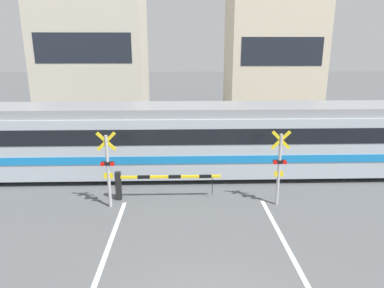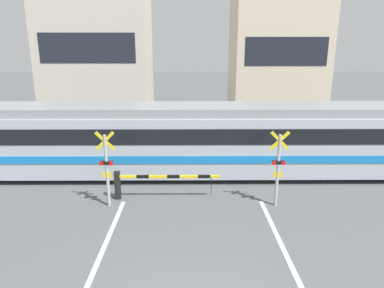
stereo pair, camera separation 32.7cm
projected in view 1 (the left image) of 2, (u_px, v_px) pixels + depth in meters
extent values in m
cube|color=#5B564C|center=(192.00, 179.00, 14.72)|extent=(50.00, 0.10, 0.08)
cube|color=#5B564C|center=(191.00, 168.00, 16.10)|extent=(50.00, 0.10, 0.08)
cube|color=#ADB7C1|center=(217.00, 142.00, 15.05)|extent=(21.68, 2.75, 2.53)
cube|color=gray|center=(218.00, 109.00, 14.66)|extent=(21.46, 2.42, 0.36)
cube|color=#197AC6|center=(217.00, 150.00, 15.15)|extent=(21.70, 2.80, 0.32)
cube|color=black|center=(217.00, 129.00, 14.90)|extent=(20.81, 2.79, 0.64)
cylinder|color=black|center=(60.00, 173.00, 14.46)|extent=(0.76, 0.12, 0.76)
cylinder|color=black|center=(71.00, 162.00, 15.84)|extent=(0.76, 0.12, 0.76)
cylinder|color=black|center=(372.00, 169.00, 14.86)|extent=(0.76, 0.12, 0.76)
cylinder|color=black|center=(356.00, 159.00, 16.24)|extent=(0.76, 0.12, 0.76)
cube|color=black|center=(118.00, 186.00, 12.66)|extent=(0.20, 0.20, 1.08)
cube|color=yellow|center=(170.00, 177.00, 12.62)|extent=(3.80, 0.09, 0.09)
cube|color=black|center=(144.00, 177.00, 12.60)|extent=(0.46, 0.10, 0.10)
cube|color=black|center=(175.00, 177.00, 12.63)|extent=(0.46, 0.10, 0.10)
cube|color=black|center=(205.00, 176.00, 12.66)|extent=(0.46, 0.10, 0.10)
cylinder|color=black|center=(212.00, 186.00, 12.78)|extent=(0.02, 0.02, 0.70)
cube|color=black|center=(242.00, 144.00, 18.21)|extent=(0.20, 0.20, 1.08)
cube|color=yellow|center=(207.00, 138.00, 18.06)|extent=(3.80, 0.09, 0.09)
cube|color=black|center=(225.00, 138.00, 18.09)|extent=(0.46, 0.10, 0.10)
cube|color=black|center=(203.00, 138.00, 18.06)|extent=(0.46, 0.10, 0.10)
cube|color=black|center=(182.00, 138.00, 18.02)|extent=(0.46, 0.10, 0.10)
cylinder|color=black|center=(177.00, 146.00, 18.12)|extent=(0.02, 0.02, 0.70)
cylinder|color=#B2B2B7|center=(108.00, 172.00, 11.87)|extent=(0.11, 0.11, 2.62)
cube|color=yellow|center=(106.00, 141.00, 11.57)|extent=(0.68, 0.04, 0.68)
cube|color=yellow|center=(106.00, 141.00, 11.57)|extent=(0.68, 0.04, 0.68)
cube|color=black|center=(108.00, 163.00, 11.78)|extent=(0.44, 0.12, 0.12)
cylinder|color=red|center=(102.00, 164.00, 11.70)|extent=(0.15, 0.03, 0.15)
cylinder|color=red|center=(112.00, 164.00, 11.71)|extent=(0.15, 0.03, 0.15)
cube|color=yellow|center=(108.00, 176.00, 11.88)|extent=(0.32, 0.03, 0.20)
cylinder|color=#B2B2B7|center=(279.00, 170.00, 12.04)|extent=(0.11, 0.11, 2.62)
cube|color=yellow|center=(281.00, 140.00, 11.75)|extent=(0.68, 0.04, 0.68)
cube|color=yellow|center=(281.00, 140.00, 11.75)|extent=(0.68, 0.04, 0.68)
cube|color=black|center=(279.00, 162.00, 11.96)|extent=(0.44, 0.12, 0.12)
cylinder|color=red|center=(275.00, 162.00, 11.88)|extent=(0.15, 0.03, 0.15)
cylinder|color=red|center=(285.00, 162.00, 11.89)|extent=(0.15, 0.03, 0.15)
cube|color=yellow|center=(279.00, 174.00, 12.06)|extent=(0.32, 0.03, 0.20)
cylinder|color=brown|center=(186.00, 131.00, 21.77)|extent=(0.13, 0.13, 0.79)
cylinder|color=brown|center=(188.00, 131.00, 21.77)|extent=(0.13, 0.13, 0.79)
cube|color=#386647|center=(187.00, 120.00, 21.58)|extent=(0.38, 0.22, 0.62)
sphere|color=tan|center=(187.00, 113.00, 21.47)|extent=(0.21, 0.21, 0.21)
cube|color=beige|center=(93.00, 55.00, 25.50)|extent=(7.76, 5.10, 9.97)
cube|color=#1E232D|center=(83.00, 48.00, 22.90)|extent=(6.52, 0.03, 1.99)
cube|color=beige|center=(272.00, 58.00, 25.96)|extent=(6.72, 5.10, 9.55)
cube|color=#1E232D|center=(282.00, 51.00, 23.36)|extent=(5.65, 0.03, 1.91)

